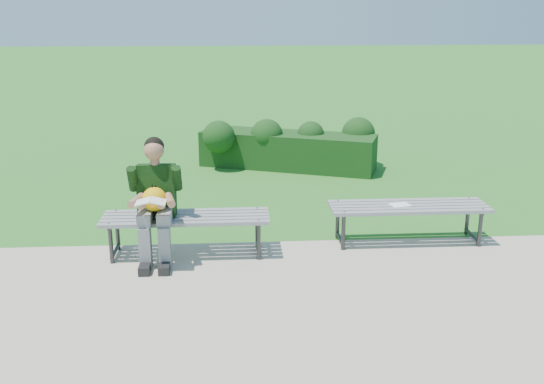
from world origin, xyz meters
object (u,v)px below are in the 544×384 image
at_px(bench_left, 186,220).
at_px(paper_sheet, 400,205).
at_px(seated_boy, 155,197).
at_px(hedge, 288,146).
at_px(bench_right, 408,209).

relative_size(bench_left, paper_sheet, 7.09).
relative_size(bench_left, seated_boy, 1.37).
bearing_deg(hedge, seated_boy, -114.17).
bearing_deg(seated_boy, hedge, 65.83).
xyz_separation_m(bench_left, seated_boy, (-0.30, -0.10, 0.30)).
bearing_deg(bench_left, paper_sheet, 5.12).
relative_size(bench_left, bench_right, 1.00).
height_order(bench_left, bench_right, same).
relative_size(hedge, bench_left, 1.72).
height_order(seated_boy, paper_sheet, seated_boy).
height_order(hedge, seated_boy, seated_boy).
bearing_deg(hedge, paper_sheet, -75.01).
xyz_separation_m(bench_left, paper_sheet, (2.41, 0.22, 0.06)).
xyz_separation_m(seated_boy, paper_sheet, (2.71, 0.31, -0.24)).
bearing_deg(seated_boy, bench_left, 17.85).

